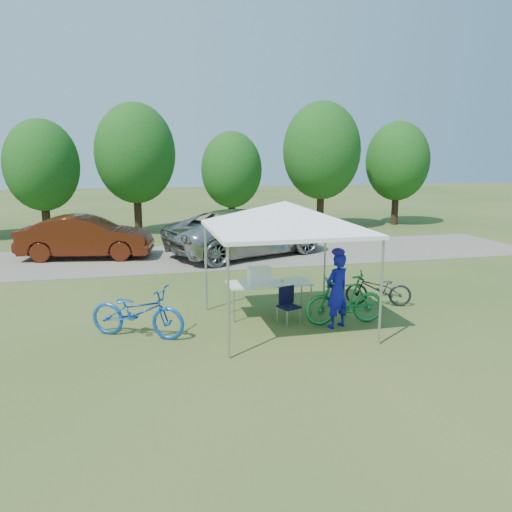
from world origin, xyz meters
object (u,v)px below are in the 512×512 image
at_px(folding_chair, 288,302).
at_px(sedan, 86,237).
at_px(bike_blue, 137,312).
at_px(minivan, 247,232).
at_px(cooler, 259,275).
at_px(bike_green, 345,300).
at_px(bike_dark, 378,289).
at_px(folding_table, 269,284).
at_px(cyclist, 337,291).

relative_size(folding_chair, sedan, 0.17).
xyz_separation_m(bike_blue, minivan, (4.04, 7.94, 0.34)).
bearing_deg(sedan, cooler, -141.31).
height_order(cooler, bike_green, cooler).
xyz_separation_m(folding_chair, bike_dark, (2.55, 0.68, -0.05)).
height_order(folding_table, cooler, cooler).
xyz_separation_m(bike_green, minivan, (-0.40, 8.18, 0.33)).
xyz_separation_m(folding_table, folding_chair, (0.27, -0.58, -0.28)).
distance_m(folding_table, bike_blue, 3.09).
bearing_deg(bike_blue, bike_dark, -55.10).
distance_m(bike_blue, sedan, 8.81).
distance_m(cooler, minivan, 7.29).
xyz_separation_m(bike_green, sedan, (-6.19, 8.87, 0.24)).
relative_size(cooler, bike_green, 0.28).
bearing_deg(folding_chair, cyclist, -51.54).
height_order(folding_chair, cyclist, cyclist).
bearing_deg(minivan, bike_blue, 131.06).
relative_size(bike_dark, minivan, 0.26).
xyz_separation_m(cooler, sedan, (-4.49, 7.86, -0.19)).
distance_m(bike_blue, bike_dark, 5.87).
relative_size(folding_table, bike_blue, 0.95).
xyz_separation_m(cyclist, sedan, (-5.94, 9.01, -0.03)).
distance_m(bike_dark, sedan, 10.84).
distance_m(bike_dark, minivan, 7.31).
distance_m(folding_chair, cyclist, 1.14).
bearing_deg(bike_blue, cyclist, -68.77).
distance_m(folding_table, cyclist, 1.66).
distance_m(folding_chair, minivan, 7.81).
distance_m(bike_blue, bike_green, 4.45).
height_order(cyclist, bike_green, cyclist).
height_order(folding_table, bike_green, bike_green).
bearing_deg(cyclist, sedan, -79.96).
distance_m(folding_table, folding_chair, 0.70).
bearing_deg(cooler, bike_green, -30.61).
bearing_deg(folding_table, bike_blue, -165.66).
bearing_deg(bike_dark, cooler, -67.30).
xyz_separation_m(cooler, bike_blue, (-2.74, -0.76, -0.44)).
bearing_deg(folding_table, bike_green, -34.59).
bearing_deg(folding_table, bike_dark, 1.98).
distance_m(bike_green, minivan, 8.20).
bearing_deg(cyclist, bike_green, -174.08).
bearing_deg(cyclist, folding_table, -67.06).
relative_size(cyclist, minivan, 0.27).
bearing_deg(folding_chair, bike_green, -39.81).
bearing_deg(folding_chair, cooler, 110.88).
bearing_deg(bike_dark, cyclist, -31.65).
bearing_deg(bike_blue, cooler, -47.98).
height_order(folding_table, minivan, minivan).
xyz_separation_m(cooler, bike_dark, (3.06, 0.10, -0.55)).
height_order(bike_green, sedan, sedan).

